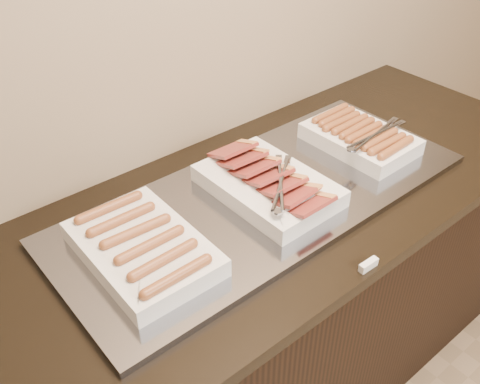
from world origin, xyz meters
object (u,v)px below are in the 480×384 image
dish_left (143,247)px  dish_center (268,184)px  dish_right (361,137)px  counter (261,308)px  warming_tray (265,197)px

dish_left → dish_center: bearing=0.1°
dish_left → dish_right: size_ratio=1.12×
dish_left → counter: bearing=0.6°
warming_tray → dish_center: dish_center is taller
warming_tray → dish_center: bearing=-24.5°
counter → dish_left: dish_left is taller
counter → dish_right: bearing=-0.6°
dish_center → dish_right: bearing=-0.7°
counter → dish_right: 0.64m
warming_tray → dish_center: size_ratio=3.03×
counter → warming_tray: (0.00, 0.00, 0.46)m
counter → dish_left: (-0.39, -0.00, 0.50)m
counter → warming_tray: size_ratio=1.72×
dish_center → dish_right: (0.39, -0.00, 0.00)m
dish_left → dish_center: size_ratio=0.94×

